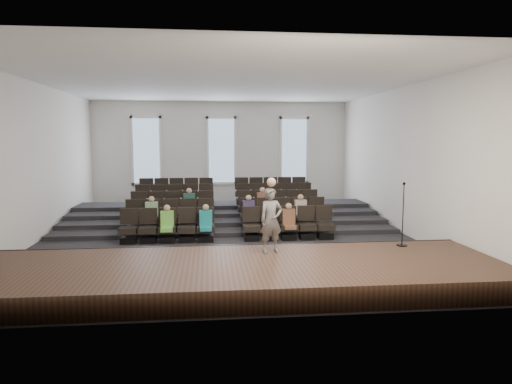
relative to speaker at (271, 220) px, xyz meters
The scene contains 14 objects.
ground 4.43m from the speaker, 101.74° to the left, with size 14.00×14.00×0.00m, color black.
ceiling 5.65m from the speaker, 101.74° to the left, with size 12.00×14.00×0.02m, color white.
wall_back 11.27m from the speaker, 94.42° to the left, with size 12.00×0.04×5.00m, color silver.
wall_front 3.23m from the speaker, 106.75° to the right, with size 12.00×0.04×5.00m, color silver.
wall_left 8.13m from the speaker, 148.89° to the left, with size 0.04×14.00×5.00m, color silver.
wall_right 6.73m from the speaker, 38.85° to the left, with size 0.04×14.00×5.00m, color silver.
stage 1.64m from the speaker, 132.35° to the right, with size 11.80×3.60×0.50m, color #432A1C.
stage_lip 1.58m from the speaker, 136.33° to the left, with size 11.80×0.06×0.52m, color black.
risers 7.45m from the speaker, 96.72° to the left, with size 11.80×4.80×0.60m.
seating_rows 5.79m from the speaker, 98.62° to the left, with size 6.80×4.70×1.67m.
windows 11.23m from the speaker, 94.44° to the left, with size 8.44×0.10×3.24m.
audience 4.58m from the speaker, 100.91° to the left, with size 5.45×2.64×1.10m.
speaker is the anchor object (origin of this frame).
mic_stand 3.46m from the speaker, ahead, with size 0.27×0.27×1.64m.
Camera 1 is at (-0.62, -14.85, 3.19)m, focal length 32.00 mm.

